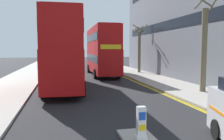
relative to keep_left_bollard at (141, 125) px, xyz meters
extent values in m
cube|color=#9E9991|center=(6.50, 11.57, -0.54)|extent=(4.00, 80.00, 0.14)
cube|color=#9E9991|center=(-6.50, 11.57, -0.54)|extent=(4.00, 80.00, 0.14)
cube|color=yellow|center=(4.40, 9.57, -0.60)|extent=(0.10, 56.00, 0.01)
cube|color=yellow|center=(4.24, 9.57, -0.60)|extent=(0.10, 56.00, 0.01)
cube|color=silver|center=(0.00, 0.00, -0.43)|extent=(0.36, 0.28, 0.16)
cube|color=white|center=(0.00, 0.00, 0.13)|extent=(0.28, 0.20, 0.95)
cube|color=blue|center=(0.00, -0.10, 0.32)|extent=(0.22, 0.01, 0.26)
cube|color=yellow|center=(0.00, -0.10, -0.06)|extent=(0.22, 0.01, 0.20)
cube|color=#B20F0F|center=(-2.27, 11.21, 1.13)|extent=(2.91, 10.89, 2.60)
cube|color=#B20F0F|center=(-2.27, 11.21, 3.68)|extent=(2.85, 10.67, 2.50)
cube|color=black|center=(-2.27, 11.21, 1.43)|extent=(2.92, 10.46, 0.84)
cube|color=black|center=(-2.27, 11.21, 3.78)|extent=(2.91, 10.24, 0.80)
cube|color=yellow|center=(-2.06, 16.58, 2.68)|extent=(2.00, 0.14, 0.44)
cube|color=maroon|center=(-2.27, 11.21, 4.98)|extent=(2.62, 9.80, 0.10)
cylinder|color=black|center=(-3.39, 14.60, -0.09)|extent=(0.34, 1.05, 1.04)
cylinder|color=black|center=(-0.89, 14.50, -0.09)|extent=(0.34, 1.05, 1.04)
cylinder|color=black|center=(-3.65, 7.91, -0.09)|extent=(0.34, 1.05, 1.04)
cylinder|color=black|center=(-1.15, 7.81, -0.09)|extent=(0.34, 1.05, 1.04)
cube|color=#B20F0F|center=(2.21, 19.79, 1.13)|extent=(2.66, 10.84, 2.60)
cube|color=#B20F0F|center=(2.21, 19.79, 3.68)|extent=(2.60, 10.62, 2.50)
cube|color=black|center=(2.21, 19.79, 1.43)|extent=(2.68, 10.40, 0.84)
cube|color=black|center=(2.21, 19.79, 3.78)|extent=(2.67, 10.19, 0.80)
cube|color=yellow|center=(2.13, 14.41, 2.68)|extent=(2.00, 0.09, 0.44)
cube|color=maroon|center=(2.21, 19.79, 4.98)|extent=(2.39, 9.75, 0.10)
cylinder|color=black|center=(3.41, 16.42, -0.09)|extent=(0.32, 1.04, 1.04)
cylinder|color=black|center=(0.91, 16.46, -0.09)|extent=(0.32, 1.04, 1.04)
cylinder|color=black|center=(3.51, 23.12, -0.09)|extent=(0.32, 1.04, 1.04)
cylinder|color=black|center=(1.01, 23.15, -0.09)|extent=(0.32, 1.04, 1.04)
cylinder|color=black|center=(2.61, -0.27, -0.27)|extent=(0.41, 0.71, 0.68)
cylinder|color=#2D2D38|center=(5.00, 21.20, -0.04)|extent=(0.22, 0.22, 0.85)
cube|color=#26262B|center=(5.00, 21.20, 0.66)|extent=(0.34, 0.22, 0.56)
sphere|color=#9E7051|center=(5.00, 21.20, 1.05)|extent=(0.20, 0.20, 0.20)
cylinder|color=#6B6047|center=(7.07, 7.09, 2.36)|extent=(0.39, 0.39, 5.65)
cylinder|color=#6B6047|center=(7.69, 7.01, 5.62)|extent=(0.30, 1.30, 0.96)
cylinder|color=#6B6047|center=(6.83, 7.52, 5.53)|extent=(0.96, 0.62, 0.78)
cylinder|color=#6B6047|center=(6.88, 6.73, 5.48)|extent=(0.84, 0.51, 0.67)
cylinder|color=#6B6047|center=(7.26, 20.85, 2.08)|extent=(0.36, 0.36, 5.10)
cylinder|color=#6B6047|center=(7.91, 21.03, 5.11)|extent=(0.50, 1.39, 1.04)
cylinder|color=#6B6047|center=(7.39, 21.43, 5.05)|extent=(1.24, 0.40, 0.92)
cylinder|color=#6B6047|center=(6.79, 21.12, 5.01)|extent=(0.67, 1.03, 0.84)
cylinder|color=#6B6047|center=(6.86, 20.35, 5.08)|extent=(1.11, 0.92, 0.98)
cylinder|color=#6B6047|center=(7.29, 20.41, 4.94)|extent=(0.94, 0.19, 0.70)
cube|color=slate|center=(13.50, 15.32, 6.75)|extent=(10.00, 28.00, 14.71)
cube|color=black|center=(8.48, 15.32, 4.98)|extent=(0.04, 24.64, 1.00)
camera|label=1|loc=(-2.47, -6.75, 2.42)|focal=36.43mm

